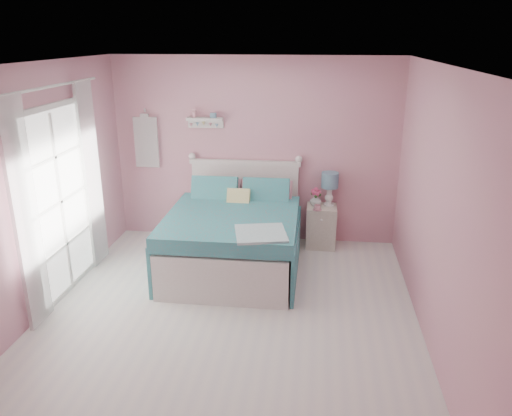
% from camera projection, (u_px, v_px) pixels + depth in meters
% --- Properties ---
extents(floor, '(4.50, 4.50, 0.00)m').
position_uv_depth(floor, '(229.00, 316.00, 5.33)').
color(floor, silver).
rests_on(floor, ground).
extents(room_shell, '(4.50, 4.50, 4.50)m').
position_uv_depth(room_shell, '(226.00, 173.00, 4.81)').
color(room_shell, '#CA809A').
rests_on(room_shell, floor).
extents(bed, '(1.61, 2.04, 1.18)m').
position_uv_depth(bed, '(234.00, 237.00, 6.37)').
color(bed, silver).
rests_on(bed, floor).
extents(nightstand, '(0.41, 0.41, 0.59)m').
position_uv_depth(nightstand, '(321.00, 226.00, 7.02)').
color(nightstand, beige).
rests_on(nightstand, floor).
extents(table_lamp, '(0.24, 0.24, 0.47)m').
position_uv_depth(table_lamp, '(330.00, 183.00, 6.87)').
color(table_lamp, white).
rests_on(table_lamp, nightstand).
extents(vase, '(0.18, 0.18, 0.16)m').
position_uv_depth(vase, '(316.00, 200.00, 6.93)').
color(vase, silver).
rests_on(vase, nightstand).
extents(teacup, '(0.12, 0.12, 0.07)m').
position_uv_depth(teacup, '(317.00, 208.00, 6.77)').
color(teacup, pink).
rests_on(teacup, nightstand).
extents(roses, '(0.14, 0.11, 0.12)m').
position_uv_depth(roses, '(316.00, 192.00, 6.89)').
color(roses, '#DE4B7C').
rests_on(roses, vase).
extents(wall_shelf, '(0.50, 0.15, 0.25)m').
position_uv_depth(wall_shelf, '(205.00, 120.00, 6.90)').
color(wall_shelf, silver).
rests_on(wall_shelf, room_shell).
extents(hanging_dress, '(0.34, 0.03, 0.72)m').
position_uv_depth(hanging_dress, '(146.00, 142.00, 7.10)').
color(hanging_dress, white).
rests_on(hanging_dress, room_shell).
extents(french_door, '(0.04, 1.32, 2.16)m').
position_uv_depth(french_door, '(60.00, 202.00, 5.59)').
color(french_door, silver).
rests_on(french_door, floor).
extents(curtain_near, '(0.04, 0.40, 2.32)m').
position_uv_depth(curtain_near, '(26.00, 216.00, 4.85)').
color(curtain_near, white).
rests_on(curtain_near, floor).
extents(curtain_far, '(0.04, 0.40, 2.32)m').
position_uv_depth(curtain_far, '(92.00, 176.00, 6.24)').
color(curtain_far, white).
rests_on(curtain_far, floor).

